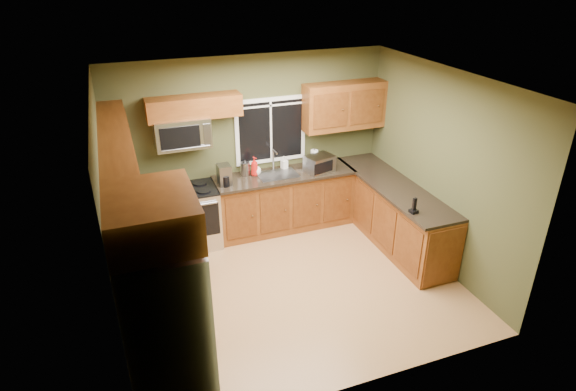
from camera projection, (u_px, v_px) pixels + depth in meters
floor at (294, 284)px, 6.41m from camera, size 4.20×4.20×0.00m
ceiling at (295, 82)px, 5.22m from camera, size 4.20×4.20×0.00m
back_wall at (252, 145)px, 7.33m from camera, size 4.20×0.00×4.20m
front_wall at (366, 276)px, 4.30m from camera, size 4.20×0.00×4.20m
left_wall at (112, 223)px, 5.16m from camera, size 0.00×3.60×3.60m
right_wall at (440, 170)px, 6.47m from camera, size 0.00×3.60×3.60m
window at (271, 130)px, 7.32m from camera, size 1.12×0.03×1.02m
base_cabinets_left at (147, 264)px, 6.05m from camera, size 0.60×2.65×0.90m
countertop_left at (144, 231)px, 5.85m from camera, size 0.65×2.65×0.04m
base_cabinets_back at (284, 201)px, 7.60m from camera, size 2.17×0.60×0.90m
countertop_back at (285, 175)px, 7.37m from camera, size 2.17×0.65×0.04m
base_cabinets_peninsula at (393, 214)px, 7.23m from camera, size 0.60×2.52×0.90m
countertop_peninsula at (394, 186)px, 7.02m from camera, size 0.65×2.50×0.04m
upper_cabinets_left at (118, 161)px, 5.38m from camera, size 0.33×2.65×0.72m
upper_cabinets_back_left at (194, 107)px, 6.61m from camera, size 1.30×0.33×0.30m
upper_cabinets_back_right at (344, 106)px, 7.42m from camera, size 1.30×0.33×0.72m
upper_cabinet_over_fridge at (151, 217)px, 3.88m from camera, size 0.72×0.90×0.38m
refrigerator at (167, 325)px, 4.38m from camera, size 0.74×0.90×1.80m
range at (192, 217)px, 7.11m from camera, size 0.76×0.69×0.94m
microwave at (182, 133)px, 6.67m from camera, size 0.76×0.41×0.42m
sink at (277, 174)px, 7.34m from camera, size 0.60×0.42×0.36m
toaster_oven at (320, 164)px, 7.39m from camera, size 0.48×0.42×0.26m
coffee_maker at (224, 176)px, 6.96m from camera, size 0.19×0.25×0.30m
kettle at (245, 168)px, 7.25m from camera, size 0.17×0.17×0.26m
paper_towel_roll at (314, 158)px, 7.57m from camera, size 0.13×0.13×0.30m
soap_bottle_a at (254, 166)px, 7.25m from camera, size 0.15×0.15×0.29m
soap_bottle_b at (284, 162)px, 7.51m from camera, size 0.11×0.11×0.20m
soap_bottle_c at (256, 169)px, 7.30m from camera, size 0.18×0.18×0.18m
cordless_phone at (414, 208)px, 6.21m from camera, size 0.10×0.10×0.21m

